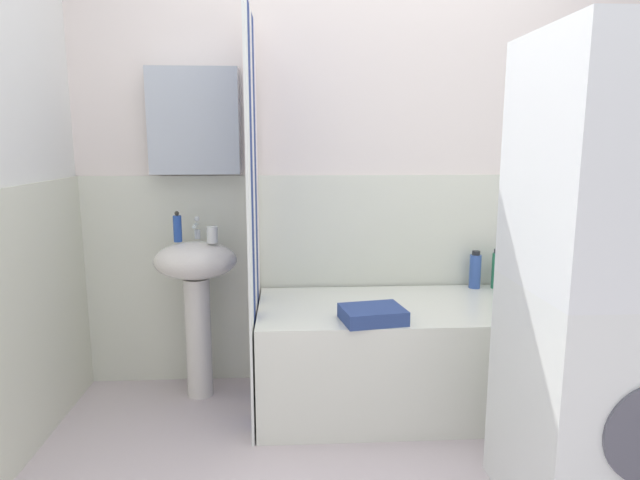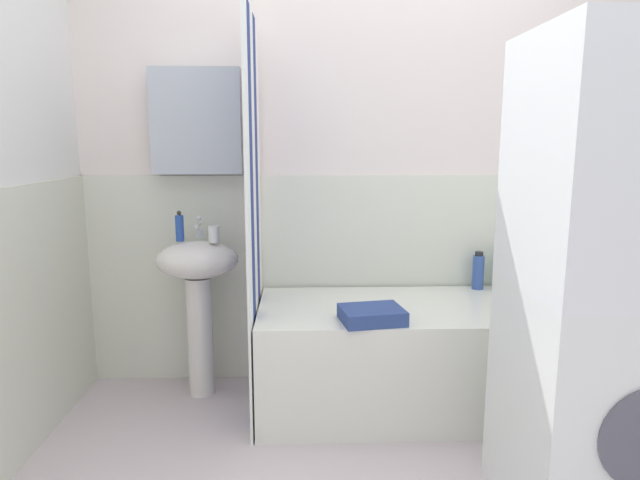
# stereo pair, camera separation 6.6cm
# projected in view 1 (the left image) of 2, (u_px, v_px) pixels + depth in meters

# --- Properties ---
(wall_back_tiled) EXTENTS (3.60, 0.18, 2.40)m
(wall_back_tiled) POSITION_uv_depth(u_px,v_px,m) (346.00, 185.00, 3.13)
(wall_back_tiled) COLOR white
(wall_back_tiled) RESTS_ON ground_plane
(sink) EXTENTS (0.44, 0.34, 0.86)m
(sink) POSITION_uv_depth(u_px,v_px,m) (196.00, 284.00, 2.94)
(sink) COLOR silver
(sink) RESTS_ON ground_plane
(faucet) EXTENTS (0.03, 0.12, 0.12)m
(faucet) POSITION_uv_depth(u_px,v_px,m) (197.00, 228.00, 2.97)
(faucet) COLOR silver
(faucet) RESTS_ON sink
(soap_dispenser) EXTENTS (0.04, 0.04, 0.16)m
(soap_dispenser) POSITION_uv_depth(u_px,v_px,m) (178.00, 228.00, 2.89)
(soap_dispenser) COLOR #254BA6
(soap_dispenser) RESTS_ON sink
(toothbrush_cup) EXTENTS (0.06, 0.06, 0.09)m
(toothbrush_cup) POSITION_uv_depth(u_px,v_px,m) (212.00, 235.00, 2.87)
(toothbrush_cup) COLOR white
(toothbrush_cup) RESTS_ON sink
(bathtub) EXTENTS (1.54, 0.74, 0.55)m
(bathtub) POSITION_uv_depth(u_px,v_px,m) (406.00, 355.00, 2.89)
(bathtub) COLOR white
(bathtub) RESTS_ON ground_plane
(shower_curtain) EXTENTS (0.01, 0.74, 2.00)m
(shower_curtain) POSITION_uv_depth(u_px,v_px,m) (254.00, 221.00, 2.72)
(shower_curtain) COLOR white
(shower_curtain) RESTS_ON ground_plane
(lotion_bottle) EXTENTS (0.06, 0.06, 0.18)m
(lotion_bottle) POSITION_uv_depth(u_px,v_px,m) (514.00, 275.00, 3.13)
(lotion_bottle) COLOR #272133
(lotion_bottle) RESTS_ON bathtub
(body_wash_bottle) EXTENTS (0.05, 0.05, 0.23)m
(body_wash_bottle) POSITION_uv_depth(u_px,v_px,m) (496.00, 270.00, 3.14)
(body_wash_bottle) COLOR #26744E
(body_wash_bottle) RESTS_ON bathtub
(shampoo_bottle) EXTENTS (0.06, 0.06, 0.22)m
(shampoo_bottle) POSITION_uv_depth(u_px,v_px,m) (475.00, 270.00, 3.15)
(shampoo_bottle) COLOR #3555A3
(shampoo_bottle) RESTS_ON bathtub
(towel_folded) EXTENTS (0.32, 0.27, 0.07)m
(towel_folded) POSITION_uv_depth(u_px,v_px,m) (373.00, 314.00, 2.57)
(towel_folded) COLOR navy
(towel_folded) RESTS_ON bathtub
(washer_dryer_stack) EXTENTS (0.63, 0.61, 1.75)m
(washer_dryer_stack) POSITION_uv_depth(u_px,v_px,m) (613.00, 288.00, 1.94)
(washer_dryer_stack) COLOR white
(washer_dryer_stack) RESTS_ON ground_plane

